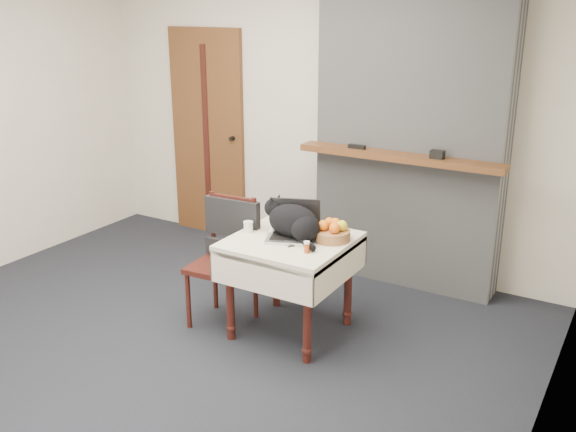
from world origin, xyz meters
name	(u,v)px	position (x,y,z in m)	size (l,w,h in m)	color
ground	(177,347)	(0.00, 0.00, 0.00)	(4.50, 4.50, 0.00)	black
room_shell	(209,76)	(0.00, 0.46, 1.76)	(4.52, 4.01, 2.61)	beige
door	(208,134)	(-1.20, 1.97, 1.00)	(0.82, 0.10, 2.00)	brown
chimney	(411,126)	(0.90, 1.85, 1.30)	(1.62, 0.48, 2.60)	gray
side_table	(291,254)	(0.55, 0.58, 0.59)	(0.78, 0.78, 0.70)	#3D1610
laptop	(294,228)	(0.55, 0.62, 0.76)	(0.43, 0.40, 0.26)	#B7B7BC
cat	(294,222)	(0.56, 0.61, 0.81)	(0.52, 0.33, 0.27)	black
cream_jar	(248,227)	(0.23, 0.55, 0.74)	(0.07, 0.07, 0.08)	white
pill_bottle	(307,247)	(0.77, 0.41, 0.74)	(0.04, 0.04, 0.08)	#AC3C15
fruit_basket	(332,232)	(0.80, 0.71, 0.76)	(0.25, 0.25, 0.14)	#A26941
desk_clutter	(308,242)	(0.69, 0.58, 0.70)	(0.14, 0.02, 0.01)	black
chair	(228,243)	(0.05, 0.54, 0.59)	(0.44, 0.43, 0.92)	#3D1610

